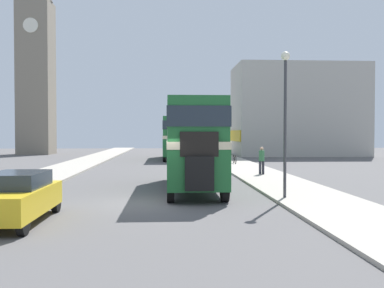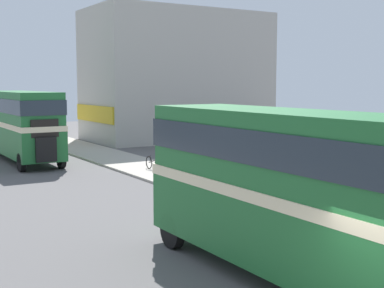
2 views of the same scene
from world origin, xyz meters
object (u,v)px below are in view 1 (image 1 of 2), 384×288
Objects in this scene: bus_distant at (175,135)px; church_tower at (36,38)px; pedestrian_walking at (262,159)px; bicycle_on_pavement at (235,159)px; street_lamp at (285,102)px; car_parked_near at (16,197)px; double_decker_bus at (192,138)px.

church_tower reaches higher than bus_distant.
bicycle_on_pavement is (-0.16, 9.78, -0.61)m from pedestrian_walking.
street_lamp is at bearing -81.97° from bus_distant.
car_parked_near is at bearing -158.13° from street_lamp.
bus_distant is 9.76m from bicycle_on_pavement.
bicycle_on_pavement is (4.59, 15.87, -1.98)m from double_decker_bus.
double_decker_bus is 0.90× the size of bus_distant.
pedestrian_walking is 0.29× the size of street_lamp.
bus_distant reaches higher than double_decker_bus.
double_decker_bus is 5.19m from street_lamp.
street_lamp is (3.54, -3.48, 1.50)m from double_decker_bus.
bus_distant is 24.40m from church_tower.
double_decker_bus reaches higher than bicycle_on_pavement.
pedestrian_walking is at bearing 82.82° from street_lamp.
double_decker_bus is at bearing -106.14° from bicycle_on_pavement.
church_tower is at bearing 105.84° from car_parked_near.
car_parked_near is 2.42× the size of bicycle_on_pavement.
car_parked_near is (-5.43, -31.26, -1.77)m from bus_distant.
bicycle_on_pavement is at bearing 90.91° from pedestrian_walking.
double_decker_bus is at bearing -127.94° from pedestrian_walking.
bus_distant is 18.71m from pedestrian_walking.
bus_distant is 31.78m from car_parked_near.
pedestrian_walking is at bearing -52.49° from church_tower.
bicycle_on_pavement is 0.06× the size of church_tower.
bicycle_on_pavement is at bearing 73.86° from double_decker_bus.
double_decker_bus is at bearing -89.19° from bus_distant.
street_lamp is (9.31, 3.74, 3.17)m from car_parked_near.
pedestrian_walking is 0.06× the size of church_tower.
pedestrian_walking is (10.52, 13.31, 0.31)m from car_parked_near.
bus_distant is 1.78× the size of street_lamp.
pedestrian_walking is (4.75, 6.09, -1.36)m from double_decker_bus.
pedestrian_walking is (5.09, -17.95, -1.45)m from bus_distant.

